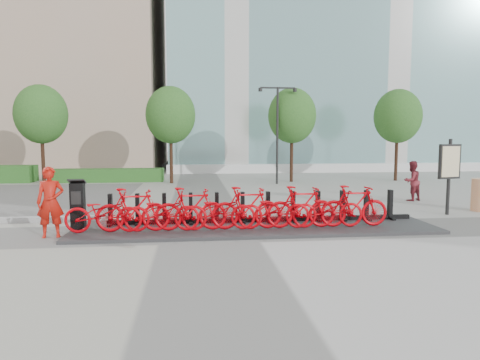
{
  "coord_description": "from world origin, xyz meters",
  "views": [
    {
      "loc": [
        -0.38,
        -10.87,
        2.46
      ],
      "look_at": [
        1.0,
        1.5,
        1.2
      ],
      "focal_mm": 32.0,
      "sensor_mm": 36.0,
      "label": 1
    }
  ],
  "objects": [
    {
      "name": "ground",
      "position": [
        0.0,
        0.0,
        0.0
      ],
      "size": [
        120.0,
        120.0,
        0.0
      ],
      "primitive_type": "plane",
      "color": "#9E9E9E"
    },
    {
      "name": "glass_building",
      "position": [
        14.0,
        26.0,
        12.0
      ],
      "size": [
        32.0,
        16.0,
        24.0
      ],
      "primitive_type": "cube",
      "color": "#49686F",
      "rests_on": "ground"
    },
    {
      "name": "hedge_b",
      "position": [
        -5.0,
        13.2,
        0.35
      ],
      "size": [
        6.0,
        1.2,
        0.7
      ],
      "primitive_type": "cube",
      "color": "#295B22",
      "rests_on": "ground"
    },
    {
      "name": "tree_0",
      "position": [
        -8.0,
        12.0,
        3.59
      ],
      "size": [
        2.6,
        2.6,
        5.1
      ],
      "color": "#3F2217",
      "rests_on": "ground"
    },
    {
      "name": "tree_1",
      "position": [
        -1.5,
        12.0,
        3.59
      ],
      "size": [
        2.6,
        2.6,
        5.1
      ],
      "color": "#3F2217",
      "rests_on": "ground"
    },
    {
      "name": "tree_2",
      "position": [
        5.0,
        12.0,
        3.59
      ],
      "size": [
        2.6,
        2.6,
        5.1
      ],
      "color": "#3F2217",
      "rests_on": "ground"
    },
    {
      "name": "tree_3",
      "position": [
        11.0,
        12.0,
        3.59
      ],
      "size": [
        2.6,
        2.6,
        5.1
      ],
      "color": "#3F2217",
      "rests_on": "ground"
    },
    {
      "name": "streetlamp",
      "position": [
        4.0,
        11.0,
        3.13
      ],
      "size": [
        2.0,
        0.2,
        5.0
      ],
      "color": "black",
      "rests_on": "ground"
    },
    {
      "name": "dock_pad",
      "position": [
        1.3,
        0.3,
        0.04
      ],
      "size": [
        9.6,
        2.4,
        0.08
      ],
      "primitive_type": "cube",
      "color": "#303032",
      "rests_on": "ground"
    },
    {
      "name": "dock_rail_posts",
      "position": [
        1.36,
        0.77,
        0.51
      ],
      "size": [
        8.02,
        0.5,
        0.85
      ],
      "primitive_type": null,
      "color": "black",
      "rests_on": "dock_pad"
    },
    {
      "name": "bike_0",
      "position": [
        -2.6,
        -0.05,
        0.58
      ],
      "size": [
        1.9,
        0.66,
        1.0
      ],
      "primitive_type": "imported",
      "rotation": [
        0.0,
        0.0,
        1.57
      ],
      "color": "#C00008",
      "rests_on": "dock_pad"
    },
    {
      "name": "bike_1",
      "position": [
        -1.88,
        -0.05,
        0.63
      ],
      "size": [
        1.84,
        0.52,
        1.11
      ],
      "primitive_type": "imported",
      "rotation": [
        0.0,
        0.0,
        1.57
      ],
      "color": "#C00008",
      "rests_on": "dock_pad"
    },
    {
      "name": "bike_2",
      "position": [
        -1.16,
        -0.05,
        0.58
      ],
      "size": [
        1.9,
        0.66,
        1.0
      ],
      "primitive_type": "imported",
      "rotation": [
        0.0,
        0.0,
        1.57
      ],
      "color": "#C00008",
      "rests_on": "dock_pad"
    },
    {
      "name": "bike_3",
      "position": [
        -0.44,
        -0.05,
        0.63
      ],
      "size": [
        1.84,
        0.52,
        1.11
      ],
      "primitive_type": "imported",
      "rotation": [
        0.0,
        0.0,
        1.57
      ],
      "color": "#C00008",
      "rests_on": "dock_pad"
    },
    {
      "name": "bike_4",
      "position": [
        0.28,
        -0.05,
        0.58
      ],
      "size": [
        1.9,
        0.66,
        1.0
      ],
      "primitive_type": "imported",
      "rotation": [
        0.0,
        0.0,
        1.57
      ],
      "color": "#C00008",
      "rests_on": "dock_pad"
    },
    {
      "name": "bike_5",
      "position": [
        1.0,
        -0.05,
        0.63
      ],
      "size": [
        1.84,
        0.52,
        1.11
      ],
      "primitive_type": "imported",
      "rotation": [
        0.0,
        0.0,
        1.57
      ],
      "color": "#C00008",
      "rests_on": "dock_pad"
    },
    {
      "name": "bike_6",
      "position": [
        1.72,
        -0.05,
        0.58
      ],
      "size": [
        1.9,
        0.66,
        1.0
      ],
      "primitive_type": "imported",
      "rotation": [
        0.0,
        0.0,
        1.57
      ],
      "color": "#C00008",
      "rests_on": "dock_pad"
    },
    {
      "name": "bike_7",
      "position": [
        2.44,
        -0.05,
        0.63
      ],
      "size": [
        1.84,
        0.52,
        1.11
      ],
      "primitive_type": "imported",
      "rotation": [
        0.0,
        0.0,
        1.57
      ],
      "color": "#C00008",
      "rests_on": "dock_pad"
    },
    {
      "name": "bike_8",
      "position": [
        3.16,
        -0.05,
        0.58
      ],
      "size": [
        1.9,
        0.66,
        1.0
      ],
      "primitive_type": "imported",
      "rotation": [
        0.0,
        0.0,
        1.57
      ],
      "color": "#C00008",
      "rests_on": "dock_pad"
    },
    {
      "name": "bike_9",
      "position": [
        3.88,
        -0.05,
        0.63
      ],
      "size": [
        1.84,
        0.52,
        1.11
      ],
      "primitive_type": "imported",
      "rotation": [
        0.0,
        0.0,
        1.57
      ],
      "color": "#C00008",
      "rests_on": "dock_pad"
    },
    {
      "name": "kiosk",
      "position": [
        -3.32,
        0.38,
        0.72
      ],
      "size": [
        0.41,
        0.35,
        1.32
      ],
      "rotation": [
        0.0,
        0.0,
        0.02
      ],
      "color": "black",
      "rests_on": "dock_pad"
    },
    {
      "name": "worker_red",
      "position": [
        -3.85,
        -0.09,
        0.87
      ],
      "size": [
        0.7,
        0.53,
        1.74
      ],
      "primitive_type": "imported",
      "rotation": [
        0.0,
        0.0,
        0.19
      ],
      "color": "#B4160C",
      "rests_on": "ground"
    },
    {
      "name": "pedestrian",
      "position": [
        8.01,
        4.65,
        0.77
      ],
      "size": [
        0.9,
        0.81,
        1.54
      ],
      "primitive_type": "imported",
      "rotation": [
        0.0,
        0.0,
        3.5
      ],
      "color": "maroon",
      "rests_on": "ground"
    },
    {
      "name": "construction_barrel",
      "position": [
        9.11,
        2.21,
        0.54
      ],
      "size": [
        0.71,
        0.71,
        1.08
      ],
      "primitive_type": "cylinder",
      "rotation": [
        0.0,
        0.0,
        0.31
      ],
      "color": "orange",
      "rests_on": "ground"
    },
    {
      "name": "map_sign",
      "position": [
        7.64,
        1.69,
        1.59
      ],
      "size": [
        0.79,
        0.28,
        2.4
      ],
      "rotation": [
        0.0,
        0.0,
        0.21
      ],
      "color": "black",
      "rests_on": "ground"
    }
  ]
}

